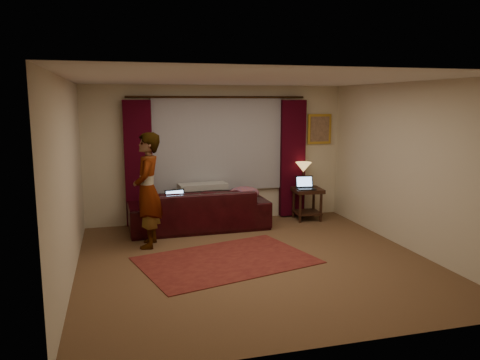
% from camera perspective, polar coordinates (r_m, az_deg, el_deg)
% --- Properties ---
extents(floor, '(5.00, 5.00, 0.01)m').
position_cam_1_polar(floor, '(6.94, 1.80, -9.86)').
color(floor, brown).
rests_on(floor, ground).
extents(ceiling, '(5.00, 5.00, 0.02)m').
position_cam_1_polar(ceiling, '(6.55, 1.92, 12.17)').
color(ceiling, silver).
rests_on(ceiling, ground).
extents(wall_back, '(5.00, 0.02, 2.60)m').
position_cam_1_polar(wall_back, '(9.02, -2.76, 3.18)').
color(wall_back, beige).
rests_on(wall_back, ground).
extents(wall_front, '(5.00, 0.02, 2.60)m').
position_cam_1_polar(wall_front, '(4.33, 11.51, -4.01)').
color(wall_front, beige).
rests_on(wall_front, ground).
extents(wall_left, '(0.02, 5.00, 2.60)m').
position_cam_1_polar(wall_left, '(6.37, -20.22, -0.08)').
color(wall_left, beige).
rests_on(wall_left, ground).
extents(wall_right, '(0.02, 5.00, 2.60)m').
position_cam_1_polar(wall_right, '(7.72, 19.93, 1.53)').
color(wall_right, beige).
rests_on(wall_right, ground).
extents(sheer_curtain, '(2.50, 0.05, 1.80)m').
position_cam_1_polar(sheer_curtain, '(8.94, -2.69, 4.41)').
color(sheer_curtain, '#9A9AA2').
rests_on(sheer_curtain, wall_back).
extents(drape_left, '(0.50, 0.14, 2.30)m').
position_cam_1_polar(drape_left, '(8.73, -12.27, 1.97)').
color(drape_left, '#33030E').
rests_on(drape_left, floor).
extents(drape_right, '(0.50, 0.14, 2.30)m').
position_cam_1_polar(drape_right, '(9.36, 6.41, 2.63)').
color(drape_right, '#33030E').
rests_on(drape_right, floor).
extents(curtain_rod, '(0.04, 0.04, 3.40)m').
position_cam_1_polar(curtain_rod, '(8.86, -2.66, 10.07)').
color(curtain_rod, '#311D0D').
rests_on(curtain_rod, wall_back).
extents(picture_frame, '(0.50, 0.04, 0.60)m').
position_cam_1_polar(picture_frame, '(9.62, 9.65, 6.15)').
color(picture_frame, gold).
rests_on(picture_frame, wall_back).
extents(sofa, '(2.52, 1.13, 1.01)m').
position_cam_1_polar(sofa, '(8.52, -5.05, -2.64)').
color(sofa, black).
rests_on(sofa, floor).
extents(throw_blanket, '(0.92, 0.43, 0.11)m').
position_cam_1_polar(throw_blanket, '(8.66, -4.61, 0.99)').
color(throw_blanket, '#A0A09A').
rests_on(throw_blanket, sofa).
extents(clothing_pile, '(0.69, 0.61, 0.24)m').
position_cam_1_polar(clothing_pile, '(8.59, 0.48, -1.68)').
color(clothing_pile, '#7E495A').
rests_on(clothing_pile, sofa).
extents(laptop_sofa, '(0.43, 0.46, 0.26)m').
position_cam_1_polar(laptop_sofa, '(8.20, -7.61, -2.25)').
color(laptop_sofa, black).
rests_on(laptop_sofa, sofa).
extents(area_rug, '(2.76, 2.19, 0.01)m').
position_cam_1_polar(area_rug, '(6.94, -1.69, -9.74)').
color(area_rug, maroon).
rests_on(area_rug, floor).
extents(end_table, '(0.58, 0.58, 0.63)m').
position_cam_1_polar(end_table, '(9.28, 8.18, -2.91)').
color(end_table, black).
rests_on(end_table, floor).
extents(tiffany_lamp, '(0.35, 0.35, 0.50)m').
position_cam_1_polar(tiffany_lamp, '(9.25, 7.72, 0.62)').
color(tiffany_lamp, '#A4854D').
rests_on(tiffany_lamp, end_table).
extents(laptop_table, '(0.38, 0.41, 0.25)m').
position_cam_1_polar(laptop_table, '(9.08, 8.05, -0.37)').
color(laptop_table, black).
rests_on(laptop_table, end_table).
extents(person, '(0.62, 0.62, 1.83)m').
position_cam_1_polar(person, '(7.53, -11.19, -1.24)').
color(person, '#A0A09A').
rests_on(person, floor).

